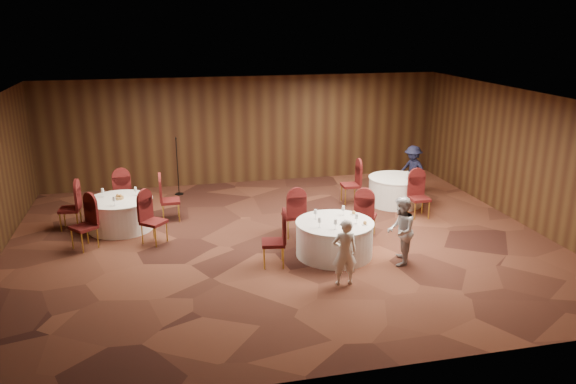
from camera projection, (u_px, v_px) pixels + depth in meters
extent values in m
plane|color=black|center=(281.00, 242.00, 12.64)|extent=(12.00, 12.00, 0.00)
plane|color=silver|center=(281.00, 99.00, 11.69)|extent=(12.00, 12.00, 0.00)
plane|color=black|center=(245.00, 130.00, 16.82)|extent=(12.00, 0.00, 12.00)
plane|color=black|center=(361.00, 270.00, 7.51)|extent=(12.00, 0.00, 12.00)
plane|color=black|center=(525.00, 158.00, 13.46)|extent=(0.00, 10.00, 10.00)
cylinder|color=white|center=(334.00, 239.00, 11.85)|extent=(1.61, 1.61, 0.72)
cylinder|color=white|center=(335.00, 223.00, 11.74)|extent=(1.64, 1.64, 0.03)
cylinder|color=white|center=(120.00, 214.00, 13.33)|extent=(1.51, 1.51, 0.72)
cylinder|color=white|center=(119.00, 200.00, 13.22)|extent=(1.55, 1.55, 0.03)
cylinder|color=white|center=(395.00, 191.00, 15.13)|extent=(1.44, 1.44, 0.72)
cylinder|color=white|center=(396.00, 178.00, 15.02)|extent=(1.47, 1.47, 0.03)
cylinder|color=silver|center=(335.00, 229.00, 11.32)|extent=(0.06, 0.06, 0.01)
cylinder|color=silver|center=(335.00, 227.00, 11.31)|extent=(0.01, 0.01, 0.11)
cone|color=silver|center=(335.00, 222.00, 11.28)|extent=(0.08, 0.08, 0.10)
cylinder|color=silver|center=(319.00, 228.00, 11.41)|extent=(0.06, 0.06, 0.01)
cylinder|color=silver|center=(319.00, 225.00, 11.40)|extent=(0.01, 0.01, 0.11)
cone|color=silver|center=(320.00, 220.00, 11.37)|extent=(0.08, 0.08, 0.10)
cylinder|color=silver|center=(356.00, 224.00, 11.63)|extent=(0.06, 0.06, 0.01)
cylinder|color=silver|center=(356.00, 221.00, 11.62)|extent=(0.01, 0.01, 0.11)
cone|color=silver|center=(357.00, 216.00, 11.59)|extent=(0.08, 0.08, 0.10)
cylinder|color=silver|center=(343.00, 215.00, 12.13)|extent=(0.06, 0.06, 0.01)
cylinder|color=silver|center=(343.00, 213.00, 12.11)|extent=(0.01, 0.01, 0.11)
cone|color=silver|center=(343.00, 208.00, 12.08)|extent=(0.08, 0.08, 0.10)
cylinder|color=silver|center=(315.00, 219.00, 11.90)|extent=(0.06, 0.06, 0.01)
cylinder|color=silver|center=(315.00, 216.00, 11.89)|extent=(0.01, 0.01, 0.11)
cone|color=silver|center=(315.00, 212.00, 11.86)|extent=(0.08, 0.08, 0.10)
cylinder|color=white|center=(346.00, 231.00, 11.23)|extent=(0.15, 0.15, 0.01)
sphere|color=#9E6B33|center=(346.00, 229.00, 11.22)|extent=(0.08, 0.08, 0.08)
cylinder|color=white|center=(365.00, 225.00, 11.57)|extent=(0.15, 0.15, 0.01)
sphere|color=#9E6B33|center=(365.00, 223.00, 11.56)|extent=(0.08, 0.08, 0.08)
cylinder|color=white|center=(354.00, 214.00, 12.18)|extent=(0.15, 0.15, 0.01)
sphere|color=#9E6B33|center=(354.00, 212.00, 12.17)|extent=(0.08, 0.08, 0.08)
cylinder|color=silver|center=(136.00, 196.00, 13.47)|extent=(0.06, 0.06, 0.01)
cylinder|color=silver|center=(136.00, 193.00, 13.45)|extent=(0.01, 0.01, 0.11)
cone|color=silver|center=(135.00, 189.00, 13.42)|extent=(0.08, 0.08, 0.10)
cylinder|color=silver|center=(103.00, 197.00, 13.36)|extent=(0.06, 0.06, 0.01)
cylinder|color=silver|center=(103.00, 195.00, 13.35)|extent=(0.01, 0.01, 0.11)
cone|color=silver|center=(102.00, 190.00, 13.31)|extent=(0.08, 0.08, 0.10)
cylinder|color=silver|center=(115.00, 206.00, 12.75)|extent=(0.06, 0.06, 0.01)
cylinder|color=silver|center=(114.00, 203.00, 12.73)|extent=(0.01, 0.01, 0.11)
cone|color=silver|center=(114.00, 199.00, 12.70)|extent=(0.08, 0.08, 0.10)
cylinder|color=olive|center=(119.00, 198.00, 13.21)|extent=(0.22, 0.22, 0.06)
sphere|color=#9E6B33|center=(117.00, 195.00, 13.20)|extent=(0.07, 0.07, 0.07)
sphere|color=#9E6B33|center=(120.00, 196.00, 13.18)|extent=(0.07, 0.07, 0.07)
cylinder|color=silver|center=(407.00, 179.00, 14.85)|extent=(0.06, 0.06, 0.01)
cylinder|color=silver|center=(407.00, 177.00, 14.83)|extent=(0.01, 0.01, 0.11)
cone|color=silver|center=(407.00, 173.00, 14.80)|extent=(0.08, 0.08, 0.10)
cylinder|color=black|center=(179.00, 194.00, 16.04)|extent=(0.24, 0.24, 0.02)
cylinder|color=black|center=(177.00, 166.00, 15.79)|extent=(0.02, 0.02, 1.63)
cylinder|color=black|center=(176.00, 138.00, 15.61)|extent=(0.04, 0.12, 0.04)
imported|color=white|center=(345.00, 252.00, 10.45)|extent=(0.49, 0.34, 1.30)
imported|color=#B9B8BE|center=(401.00, 231.00, 11.33)|extent=(0.79, 0.86, 1.42)
imported|color=black|center=(413.00, 170.00, 15.95)|extent=(0.87, 1.03, 1.39)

